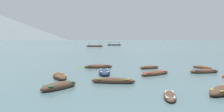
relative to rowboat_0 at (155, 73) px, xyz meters
The scene contains 18 objects.
ground_plane 1483.13m from the rowboat_0, 90.19° to the left, with size 6000.00×6000.00×0.00m, color slate.
mountain_1 1497.92m from the rowboat_0, 106.81° to the left, with size 543.93×543.93×181.83m, color #4C5B56.
mountain_2 1760.45m from the rowboat_0, 80.20° to the left, with size 864.03×864.03×215.92m, color slate.
rowboat_0 is the anchor object (origin of this frame).
rowboat_1 5.90m from the rowboat_0, behind, with size 1.53×4.06×0.77m.
rowboat_2 11.99m from the rowboat_0, 142.65° to the right, with size 3.20×3.83×0.71m.
rowboat_3 10.48m from the rowboat_0, 95.88° to the right, with size 1.47×3.22×0.44m.
rowboat_4 6.95m from the rowboat_0, 135.34° to the right, with size 4.31×1.65×0.65m.
rowboat_5 9.73m from the rowboat_0, 36.03° to the left, with size 2.43×3.23×0.47m.
rowboat_6 9.37m from the rowboat_0, 136.87° to the left, with size 4.21×1.86×0.66m.
rowboat_7 6.52m from the rowboat_0, 12.85° to the left, with size 3.92×1.83×0.64m.
rowboat_8 5.48m from the rowboat_0, 86.57° to the left, with size 3.13×1.97×0.54m.
rowboat_9 9.67m from the rowboat_0, 69.60° to the right, with size 3.86×3.79×0.70m.
rowboat_10 10.79m from the rowboat_0, 168.47° to the right, with size 2.67×4.11×0.67m.
ferry_0 122.60m from the rowboat_0, 90.83° to the left, with size 8.65×3.38×2.54m.
ferry_1 97.80m from the rowboat_0, 97.60° to the left, with size 8.64×4.63×2.54m.
mooring_buoy 7.36m from the rowboat_0, 16.77° to the right, with size 0.50×0.50×1.13m.
weed_patch_0 11.04m from the rowboat_0, 143.49° to the left, with size 2.23×1.83×0.14m, color #477033.
Camera 1 is at (-0.49, -9.24, 4.14)m, focal length 36.54 mm.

